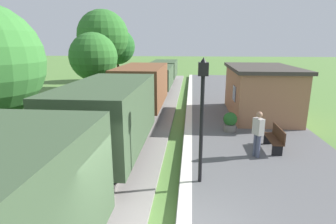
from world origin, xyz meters
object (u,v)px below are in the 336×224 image
freight_train (139,93)px  lamp_post_near (202,99)px  person_waiting (258,132)px  tree_field_distant (117,46)px  tree_field_left (103,36)px  station_hut (260,91)px  tree_trackside_far (93,57)px  potted_planter (230,122)px  bench_near_hut (275,138)px

freight_train → lamp_post_near: size_ratio=8.81×
freight_train → person_waiting: (5.33, -5.18, -0.40)m
person_waiting → tree_field_distant: (-10.83, 21.06, 2.66)m
tree_field_left → lamp_post_near: bearing=-64.2°
station_hut → tree_field_distant: size_ratio=0.99×
station_hut → lamp_post_near: (-3.58, -8.08, 1.15)m
freight_train → tree_field_left: bearing=117.0°
freight_train → tree_trackside_far: size_ratio=6.53×
lamp_post_near → tree_trackside_far: bearing=123.1°
tree_field_distant → potted_planter: bearing=-60.6°
lamp_post_near → station_hut: bearing=66.1°
bench_near_hut → tree_field_left: size_ratio=0.21×
freight_train → tree_trackside_far: tree_trackside_far is taller
freight_train → station_hut: size_ratio=5.62×
bench_near_hut → tree_field_left: (-11.41, 14.67, 4.14)m
bench_near_hut → tree_field_distant: 23.64m
tree_field_left → station_hut: bearing=-37.9°
lamp_post_near → tree_trackside_far: 12.86m
lamp_post_near → tree_field_left: tree_field_left is taller
bench_near_hut → tree_field_left: tree_field_left is taller
freight_train → bench_near_hut: bearing=-35.6°
freight_train → bench_near_hut: size_ratio=21.73×
tree_field_left → bench_near_hut: bearing=-52.1°
person_waiting → tree_field_distant: 23.83m
potted_planter → lamp_post_near: size_ratio=0.25×
freight_train → potted_planter: (4.75, -2.32, -0.86)m
person_waiting → lamp_post_near: (-2.11, -2.01, 1.62)m
station_hut → potted_planter: size_ratio=6.33×
bench_near_hut → tree_trackside_far: tree_trackside_far is taller
station_hut → tree_field_left: tree_field_left is taller
lamp_post_near → tree_field_left: size_ratio=0.51×
tree_field_distant → lamp_post_near: bearing=-69.3°
potted_planter → tree_field_left: size_ratio=0.13×
bench_near_hut → lamp_post_near: lamp_post_near is taller
person_waiting → tree_field_distant: size_ratio=0.29×
freight_train → potted_planter: size_ratio=35.59×
bench_near_hut → tree_field_distant: tree_field_distant is taller
person_waiting → tree_trackside_far: bearing=-70.7°
bench_near_hut → station_hut: bearing=83.5°
potted_planter → tree_field_distant: 21.11m
tree_field_left → potted_planter: bearing=-51.6°
person_waiting → tree_trackside_far: 12.82m
tree_trackside_far → tree_field_distant: size_ratio=0.85×
person_waiting → freight_train: bearing=-71.1°
person_waiting → tree_trackside_far: size_ratio=0.34×
person_waiting → lamp_post_near: 3.34m
tree_trackside_far → bench_near_hut: bearing=-38.7°
person_waiting → tree_field_left: bearing=-82.5°
station_hut → tree_field_left: size_ratio=0.81×
bench_near_hut → potted_planter: 2.56m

